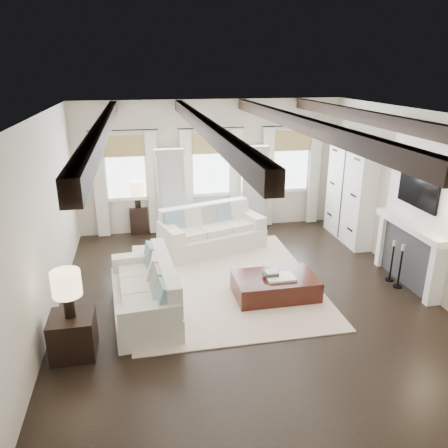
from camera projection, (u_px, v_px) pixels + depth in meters
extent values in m
plane|color=black|center=(246.00, 298.00, 7.81)|extent=(7.50, 7.50, 0.00)
cube|color=beige|center=(211.00, 166.00, 10.73)|extent=(6.50, 0.04, 3.20)
cube|color=beige|center=(352.00, 346.00, 3.81)|extent=(6.50, 0.04, 3.20)
cube|color=beige|center=(42.00, 226.00, 6.68)|extent=(0.04, 7.50, 3.20)
cube|color=beige|center=(423.00, 202.00, 7.86)|extent=(0.04, 7.50, 3.20)
cube|color=white|center=(250.00, 115.00, 6.73)|extent=(6.50, 7.50, 0.04)
cube|color=black|center=(104.00, 127.00, 6.37)|extent=(0.16, 7.40, 0.22)
cube|color=black|center=(202.00, 124.00, 6.63)|extent=(0.16, 7.40, 0.22)
cube|color=black|center=(296.00, 122.00, 6.91)|extent=(0.16, 7.40, 0.22)
cube|color=black|center=(379.00, 120.00, 7.17)|extent=(0.16, 7.40, 0.22)
cube|color=white|center=(126.00, 168.00, 10.32)|extent=(0.90, 0.03, 1.45)
cube|color=#A2894C|center=(124.00, 146.00, 10.08)|extent=(0.94, 0.04, 0.50)
cube|color=silver|center=(100.00, 186.00, 10.24)|extent=(0.28, 0.08, 2.50)
cube|color=silver|center=(153.00, 184.00, 10.47)|extent=(0.28, 0.08, 2.50)
cylinder|color=black|center=(122.00, 130.00, 9.91)|extent=(1.60, 0.02, 0.02)
cube|color=white|center=(211.00, 165.00, 10.69)|extent=(0.90, 0.03, 1.45)
cube|color=#A2894C|center=(211.00, 143.00, 10.45)|extent=(0.94, 0.04, 0.50)
cube|color=silver|center=(187.00, 182.00, 10.61)|extent=(0.28, 0.08, 2.50)
cube|color=silver|center=(236.00, 180.00, 10.84)|extent=(0.28, 0.08, 2.50)
cylinder|color=black|center=(211.00, 128.00, 10.28)|extent=(1.60, 0.02, 0.02)
cube|color=white|center=(291.00, 161.00, 11.06)|extent=(0.90, 0.03, 1.45)
cube|color=#A2894C|center=(293.00, 141.00, 10.83)|extent=(0.94, 0.04, 0.50)
cube|color=silver|center=(268.00, 178.00, 10.98)|extent=(0.28, 0.08, 2.50)
cube|color=silver|center=(314.00, 176.00, 11.21)|extent=(0.28, 0.08, 2.50)
cylinder|color=black|center=(294.00, 126.00, 10.66)|extent=(1.60, 0.02, 0.02)
cube|color=#B8B1A3|center=(171.00, 194.00, 10.55)|extent=(0.64, 0.38, 2.00)
cube|color=#B2B7BA|center=(171.00, 191.00, 10.31)|extent=(0.48, 0.02, 1.40)
cube|color=#B8B1A3|center=(169.00, 151.00, 10.19)|extent=(0.70, 0.42, 0.12)
cube|color=#B8B1A3|center=(253.00, 190.00, 10.92)|extent=(0.64, 0.38, 2.00)
cube|color=#B2B7BA|center=(255.00, 186.00, 10.68)|extent=(0.48, 0.02, 1.40)
cube|color=#B8B1A3|center=(254.00, 148.00, 10.56)|extent=(0.70, 0.42, 0.12)
cube|color=#2C2C2F|center=(410.00, 256.00, 8.20)|extent=(0.18, 1.50, 1.10)
cube|color=black|center=(407.00, 264.00, 8.24)|extent=(0.10, 0.90, 0.70)
cube|color=white|center=(436.00, 276.00, 7.43)|extent=(0.26, 0.14, 1.10)
cube|color=white|center=(385.00, 240.00, 8.95)|extent=(0.26, 0.14, 1.10)
cube|color=white|center=(411.00, 226.00, 7.98)|extent=(0.32, 1.90, 0.12)
cube|color=white|center=(425.00, 175.00, 7.68)|extent=(0.10, 1.90, 1.80)
cube|color=black|center=(419.00, 189.00, 7.75)|extent=(0.07, 1.10, 0.64)
cube|color=silver|center=(351.00, 188.00, 10.11)|extent=(0.40, 1.70, 2.50)
cube|color=black|center=(342.00, 189.00, 10.07)|extent=(0.01, 0.02, 2.40)
cube|color=beige|center=(223.00, 281.00, 8.43)|extent=(3.44, 4.20, 0.02)
cube|color=white|center=(212.00, 240.00, 9.85)|extent=(2.48, 1.67, 0.43)
cube|color=white|center=(204.00, 215.00, 10.01)|extent=(2.14, 0.88, 0.54)
cube|color=white|center=(171.00, 233.00, 9.28)|extent=(0.56, 1.01, 0.28)
cube|color=white|center=(250.00, 218.00, 10.18)|extent=(0.56, 1.01, 0.28)
cube|color=white|center=(188.00, 234.00, 9.42)|extent=(0.77, 0.80, 0.15)
cube|color=white|center=(213.00, 229.00, 9.70)|extent=(0.77, 0.80, 0.15)
cube|color=white|center=(238.00, 224.00, 9.99)|extent=(0.77, 0.80, 0.15)
cube|color=#6695A7|center=(175.00, 222.00, 9.48)|extent=(0.50, 0.36, 0.47)
cube|color=silver|center=(192.00, 219.00, 9.66)|extent=(0.50, 0.36, 0.47)
cube|color=beige|center=(208.00, 216.00, 9.85)|extent=(0.50, 0.36, 0.47)
cube|color=#6695A7|center=(224.00, 213.00, 10.03)|extent=(0.50, 0.36, 0.47)
cube|color=silver|center=(239.00, 211.00, 10.21)|extent=(0.50, 0.36, 0.47)
cube|color=white|center=(144.00, 302.00, 7.27)|extent=(1.14, 2.22, 0.41)
cube|color=white|center=(165.00, 275.00, 7.21)|extent=(0.38, 2.06, 0.51)
cube|color=white|center=(138.00, 261.00, 8.01)|extent=(0.94, 0.34, 0.27)
cube|color=white|center=(149.00, 314.00, 6.30)|extent=(0.94, 0.34, 0.27)
cube|color=white|center=(137.00, 273.00, 7.70)|extent=(0.66, 0.62, 0.14)
cube|color=white|center=(140.00, 288.00, 7.16)|extent=(0.66, 0.62, 0.14)
cube|color=white|center=(144.00, 306.00, 6.62)|extent=(0.66, 0.62, 0.14)
cube|color=#6695A7|center=(149.00, 256.00, 7.85)|extent=(0.26, 0.45, 0.45)
cube|color=silver|center=(153.00, 268.00, 7.38)|extent=(0.26, 0.45, 0.45)
cube|color=beige|center=(157.00, 281.00, 6.92)|extent=(0.26, 0.45, 0.45)
cube|color=#6695A7|center=(161.00, 297.00, 6.46)|extent=(0.26, 0.45, 0.45)
cube|color=black|center=(275.00, 286.00, 7.83)|extent=(1.46, 0.92, 0.38)
cube|color=white|center=(280.00, 277.00, 7.70)|extent=(0.50, 0.38, 0.04)
cube|color=#262628|center=(270.00, 274.00, 7.73)|extent=(0.26, 0.20, 0.04)
cube|color=beige|center=(272.00, 272.00, 7.72)|extent=(0.22, 0.17, 0.03)
cube|color=black|center=(73.00, 335.00, 6.20)|extent=(0.61, 0.61, 0.61)
cylinder|color=black|center=(69.00, 306.00, 6.04)|extent=(0.16, 0.16, 0.33)
cylinder|color=#F9D89E|center=(66.00, 283.00, 5.93)|extent=(0.40, 0.40, 0.36)
cube|color=black|center=(139.00, 220.00, 10.86)|extent=(0.43, 0.43, 0.64)
cylinder|color=black|center=(138.00, 201.00, 10.69)|extent=(0.15, 0.15, 0.32)
cylinder|color=#F9D89E|center=(137.00, 188.00, 10.58)|extent=(0.39, 0.39, 0.34)
cylinder|color=black|center=(397.00, 286.00, 8.21)|extent=(0.17, 0.17, 0.02)
cylinder|color=black|center=(400.00, 268.00, 8.09)|extent=(0.03, 0.03, 0.76)
cylinder|color=beige|center=(403.00, 247.00, 7.95)|extent=(0.07, 0.07, 0.11)
cylinder|color=black|center=(389.00, 280.00, 8.47)|extent=(0.17, 0.17, 0.02)
cylinder|color=black|center=(392.00, 263.00, 8.35)|extent=(0.03, 0.03, 0.73)
cylinder|color=beige|center=(394.00, 243.00, 8.21)|extent=(0.06, 0.06, 0.10)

